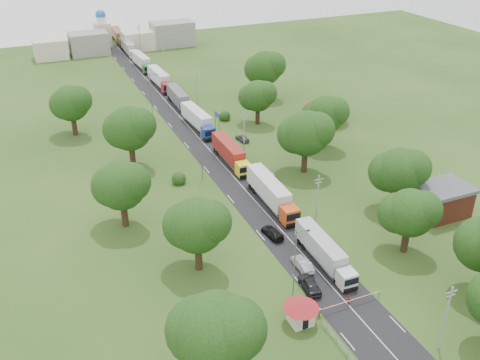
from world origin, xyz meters
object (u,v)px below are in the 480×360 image
boom_barrier (341,304)px  info_sign (217,118)px  car_lane_front (310,284)px  pedestrian_near (349,299)px  truck_0 (324,251)px  guard_booth (301,309)px  car_lane_mid (302,264)px

boom_barrier → info_sign: bearing=83.8°
car_lane_front → pedestrian_near: pedestrian_near is taller
truck_0 → car_lane_front: size_ratio=2.91×
info_sign → car_lane_front: (-8.20, -55.00, -2.20)m
boom_barrier → truck_0: bearing=72.2°
boom_barrier → pedestrian_near: (1.51, 0.50, -0.07)m
guard_booth → car_lane_mid: guard_booth is taller
boom_barrier → truck_0: (2.96, 9.24, 1.12)m
boom_barrier → truck_0: truck_0 is taller
guard_booth → pedestrian_near: 7.49m
info_sign → truck_0: size_ratio=0.30×
guard_booth → info_sign: (12.40, 60.00, 0.84)m
car_lane_mid → pedestrian_near: (1.87, -8.80, 0.10)m
car_lane_mid → car_lane_front: bearing=73.7°
info_sign → car_lane_front: 55.65m
truck_0 → car_lane_mid: bearing=179.1°
info_sign → car_lane_mid: bearing=-97.8°
guard_booth → pedestrian_near: guard_booth is taller
boom_barrier → guard_booth: guard_booth is taller
boom_barrier → car_lane_mid: bearing=92.2°
boom_barrier → car_lane_mid: size_ratio=2.10×
guard_booth → car_lane_mid: size_ratio=1.00×
truck_0 → car_lane_mid: 3.56m
info_sign → car_lane_front: bearing=-98.5°
truck_0 → pedestrian_near: 8.94m
guard_booth → boom_barrier: bearing=0.0°
info_sign → pedestrian_near: 59.75m
pedestrian_near → boom_barrier: bearing=177.2°
pedestrian_near → car_lane_front: bearing=104.0°
car_lane_mid → pedestrian_near: bearing=102.4°
boom_barrier → car_lane_mid: (-0.36, 9.30, -0.17)m
guard_booth → car_lane_front: bearing=50.0°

